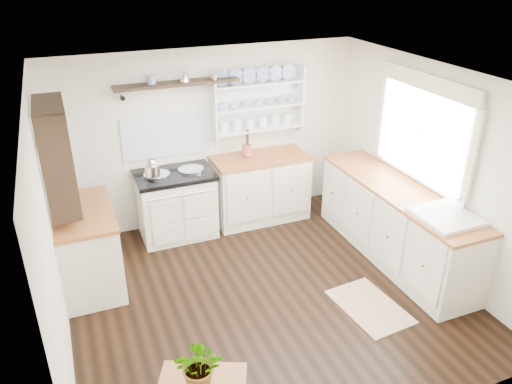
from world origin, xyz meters
The scene contains 18 objects.
floor centered at (0.00, 0.00, 0.00)m, with size 4.00×3.80×0.01m, color black.
wall_back centered at (0.00, 1.90, 1.15)m, with size 4.00×0.02×2.30m, color beige.
wall_right centered at (2.00, 0.00, 1.15)m, with size 0.02×3.80×2.30m, color beige.
wall_left centered at (-2.00, 0.00, 1.15)m, with size 0.02×3.80×2.30m, color beige.
ceiling centered at (0.00, 0.00, 2.30)m, with size 4.00×3.80×0.01m, color white.
window centered at (1.95, 0.15, 1.56)m, with size 0.08×1.55×1.22m.
aga_cooker centered at (-0.56, 1.57, 0.44)m, with size 0.97×0.67×0.90m.
back_cabinets centered at (0.60, 1.60, 0.46)m, with size 1.27×0.63×0.90m.
right_cabinets centered at (1.70, 0.10, 0.46)m, with size 0.62×2.43×0.90m.
belfast_sink centered at (1.70, -0.65, 0.80)m, with size 0.55×0.60×0.45m.
left_cabinets centered at (-1.70, 0.90, 0.46)m, with size 0.62×1.13×0.90m.
plate_rack centered at (0.65, 1.86, 1.56)m, with size 1.20×0.22×0.90m.
high_shelf centered at (-0.40, 1.78, 1.91)m, with size 1.50×0.29×0.16m.
left_shelving centered at (-1.84, 0.90, 1.55)m, with size 0.28×0.80×1.05m, color black.
kettle centered at (-0.84, 1.45, 1.04)m, with size 0.18×0.18×0.22m, color silver, non-canonical shape.
utensil_crock centered at (0.45, 1.68, 0.98)m, with size 0.12×0.12×0.15m, color #AE4F3F.
potted_plant centered at (-1.08, -1.30, 0.56)m, with size 0.36×0.31×0.40m, color #3F7233.
floor_rug centered at (0.91, -0.64, 0.01)m, with size 0.55×0.85×0.02m, color #9B775A.
Camera 1 is at (-1.74, -4.03, 3.33)m, focal length 35.00 mm.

